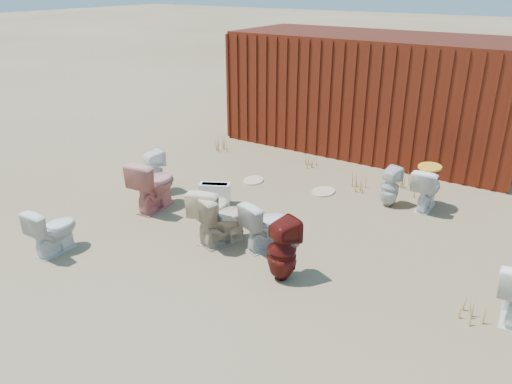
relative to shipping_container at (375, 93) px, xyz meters
The scene contains 21 objects.
ground 5.34m from the shipping_container, 90.00° to the right, with size 100.00×100.00×0.00m, color brown.
shipping_container is the anchor object (origin of this frame).
toilet_front_a 7.08m from the shipping_container, 105.25° to the right, with size 0.38×0.66×0.68m, color silver.
toilet_front_pink 5.34m from the shipping_container, 108.86° to the right, with size 0.48×0.83×0.85m, color tan.
toilet_front_c 5.17m from the shipping_container, 84.58° to the right, with size 0.40×0.69×0.71m, color silver.
toilet_front_maroon 5.80m from the shipping_container, 79.25° to the right, with size 0.37×0.37×0.81m, color #54110E.
toilet_back_a 5.08m from the shipping_container, 115.81° to the right, with size 0.35×0.35×0.77m, color white.
toilet_back_beige_left 5.32m from the shipping_container, 93.74° to the right, with size 0.46×0.80×0.82m, color beige.
toilet_back_beige_right 5.36m from the shipping_container, 90.87° to the right, with size 0.43×0.75×0.76m, color #C4AE8F.
toilet_back_yellowlid 3.35m from the shipping_container, 52.77° to the right, with size 0.40×0.69×0.71m, color white.
toilet_back_e 3.26m from the shipping_container, 63.01° to the right, with size 0.30×0.31×0.67m, color silver.
yellow_lid 3.27m from the shipping_container, 52.77° to the right, with size 0.36×0.45×0.03m, color gold.
loose_tank 4.54m from the shipping_container, 103.25° to the right, with size 0.50×0.20×0.35m, color white.
loose_lid_near 3.14m from the shipping_container, 84.25° to the right, with size 0.38×0.49×0.02m, color #C5B78E.
loose_lid_far 3.50m from the shipping_container, 108.20° to the right, with size 0.36×0.47×0.02m, color beige.
weed_clump_a 3.43m from the shipping_container, 140.32° to the right, with size 0.36×0.36×0.33m, color #A99043.
weed_clump_b 2.75m from the shipping_container, 73.11° to the right, with size 0.32×0.32×0.32m, color #A99043.
weed_clump_c 3.06m from the shipping_container, 49.47° to the right, with size 0.36×0.36×0.29m, color #A99043.
weed_clump_d 2.24m from the shipping_container, 106.95° to the right, with size 0.30×0.30×0.23m, color #A99043.
weed_clump_e 2.57m from the shipping_container, 54.86° to the right, with size 0.34×0.34×0.32m, color #A99043.
weed_clump_f 6.22m from the shipping_container, 58.12° to the right, with size 0.28×0.28×0.22m, color #A99043.
Camera 1 is at (3.74, -5.05, 3.47)m, focal length 35.00 mm.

